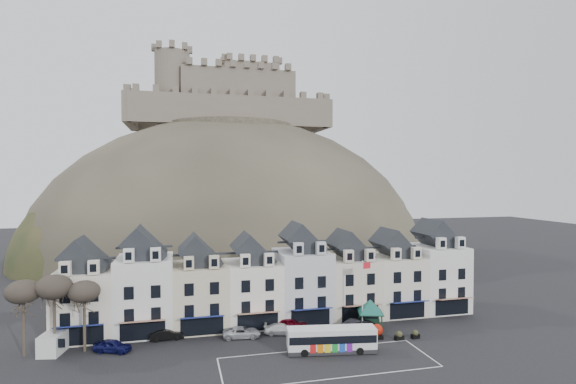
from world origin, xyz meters
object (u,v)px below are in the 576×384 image
object	(u,v)px
car_silver	(242,332)
car_maroon	(291,324)
red_buoy	(377,331)
car_charcoal	(359,325)
bus	(331,338)
flagpole	(363,291)
bus_shelter	(370,306)
car_black	(167,334)
car_navy	(112,346)
car_white	(282,329)
white_van	(56,341)

from	to	relation	value
car_silver	car_maroon	bearing A→B (deg)	-71.72
red_buoy	car_charcoal	distance (m)	3.20
bus	flagpole	distance (m)	8.74
flagpole	car_maroon	world-z (taller)	flagpole
flagpole	car_charcoal	distance (m)	4.38
bus_shelter	car_black	world-z (taller)	bus_shelter
car_navy	car_white	world-z (taller)	car_navy
bus	red_buoy	xyz separation A→B (m)	(6.68, 2.73, -0.63)
bus	car_navy	world-z (taller)	bus
bus_shelter	white_van	size ratio (longest dim) A/B	1.12
bus_shelter	bus	bearing A→B (deg)	-125.33
car_silver	car_black	bearing A→B (deg)	86.78
white_van	car_navy	distance (m)	6.40
bus	red_buoy	world-z (taller)	bus
bus_shelter	car_white	xyz separation A→B (m)	(-11.18, 1.08, -2.34)
white_van	car_black	world-z (taller)	white_van
white_van	car_charcoal	distance (m)	35.12
bus	car_silver	xyz separation A→B (m)	(-8.92, 6.86, -0.88)
flagpole	car_silver	distance (m)	15.63
car_silver	car_maroon	size ratio (longest dim) A/B	1.04
bus_shelter	white_van	distance (m)	36.67
red_buoy	flagpole	bearing A→B (deg)	105.38
bus	white_van	distance (m)	30.39
car_maroon	bus	bearing A→B (deg)	-149.01
bus	flagpole	size ratio (longest dim) A/B	1.12
flagpole	car_charcoal	size ratio (longest dim) A/B	1.99
flagpole	car_silver	xyz separation A→B (m)	(-14.90, 1.59, -4.45)
bus_shelter	car_silver	size ratio (longest dim) A/B	1.30
bus_shelter	car_black	bearing A→B (deg)	-169.84
red_buoy	car_charcoal	bearing A→B (deg)	108.45
red_buoy	bus_shelter	bearing A→B (deg)	80.73
bus	car_white	bearing A→B (deg)	128.97
car_navy	car_maroon	size ratio (longest dim) A/B	0.95
flagpole	car_white	distance (m)	11.04
flagpole	car_charcoal	world-z (taller)	flagpole
flagpole	white_van	xyz separation A→B (m)	(-35.38, 2.44, -3.96)
car_white	car_black	bearing A→B (deg)	99.24
flagpole	car_navy	xyz separation A→B (m)	(-29.30, 0.49, -4.38)
car_silver	bus	bearing A→B (deg)	-121.59
car_silver	car_maroon	xyz separation A→B (m)	(6.40, 1.40, 0.10)
white_van	car_charcoal	size ratio (longest dim) A/B	1.16
car_maroon	car_charcoal	bearing A→B (deg)	-92.87
car_charcoal	car_silver	bearing A→B (deg)	72.97
bus	car_black	bearing A→B (deg)	163.55
red_buoy	car_navy	xyz separation A→B (m)	(-30.00, 3.04, -0.19)
flagpole	car_navy	bearing A→B (deg)	179.04
car_silver	car_charcoal	size ratio (longest dim) A/B	1.00
bus	car_black	xyz separation A→B (m)	(-17.61, 8.26, -0.86)
car_maroon	car_charcoal	size ratio (longest dim) A/B	0.96
red_buoy	car_silver	distance (m)	16.14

